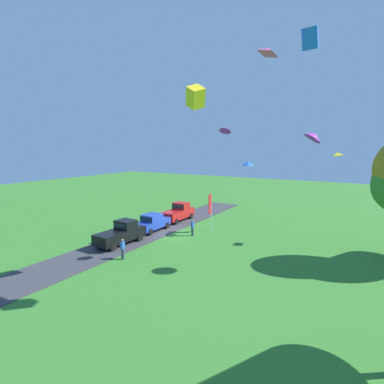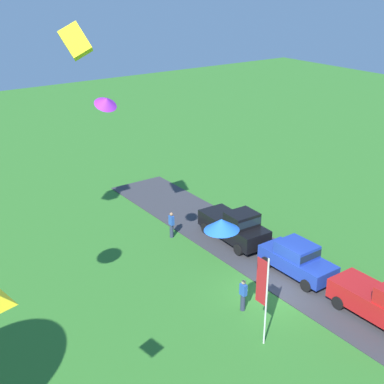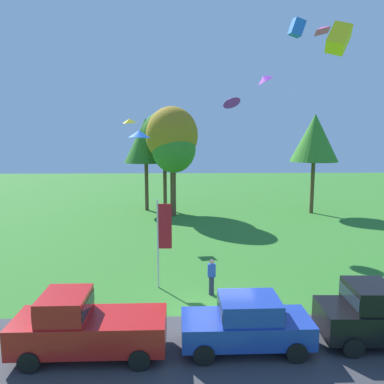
% 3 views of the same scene
% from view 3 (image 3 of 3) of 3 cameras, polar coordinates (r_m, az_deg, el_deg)
% --- Properties ---
extents(ground_plane, '(120.00, 120.00, 0.00)m').
position_cam_3_polar(ground_plane, '(16.13, 4.16, -18.46)').
color(ground_plane, '#337528').
extents(pavement_strip, '(36.00, 4.40, 0.06)m').
position_cam_3_polar(pavement_strip, '(14.18, 5.14, -22.40)').
color(pavement_strip, '#38383D').
rests_on(pavement_strip, ground).
extents(car_pickup_mid_row, '(5.01, 2.07, 2.14)m').
position_cam_3_polar(car_pickup_mid_row, '(13.63, -16.08, -18.90)').
color(car_pickup_mid_row, red).
rests_on(car_pickup_mid_row, ground).
extents(car_sedan_far_end, '(4.42, 1.99, 1.84)m').
position_cam_3_polar(car_sedan_far_end, '(13.63, 8.38, -18.95)').
color(car_sedan_far_end, '#1E389E').
rests_on(car_sedan_far_end, ground).
extents(person_on_lawn, '(0.36, 0.24, 1.71)m').
position_cam_3_polar(person_on_lawn, '(17.75, 2.99, -12.74)').
color(person_on_lawn, '#2D334C').
rests_on(person_on_lawn, ground).
extents(tree_right_of_center, '(4.27, 4.27, 9.01)m').
position_cam_3_polar(tree_right_of_center, '(36.94, -7.05, 7.73)').
color(tree_right_of_center, brown).
rests_on(tree_right_of_center, ground).
extents(tree_far_right, '(4.62, 4.62, 9.75)m').
position_cam_3_polar(tree_far_right, '(37.01, -4.21, 8.29)').
color(tree_far_right, brown).
rests_on(tree_far_right, ground).
extents(tree_center_back, '(4.72, 4.72, 9.97)m').
position_cam_3_polar(tree_center_back, '(34.30, -3.09, 8.56)').
color(tree_center_back, brown).
rests_on(tree_center_back, ground).
extents(tree_lone_near, '(3.97, 3.97, 8.39)m').
position_cam_3_polar(tree_lone_near, '(33.93, -2.81, 6.57)').
color(tree_lone_near, brown).
rests_on(tree_lone_near, ground).
extents(tree_far_left, '(4.44, 4.44, 9.37)m').
position_cam_3_polar(tree_far_left, '(37.11, 18.18, 7.80)').
color(tree_far_left, brown).
rests_on(tree_far_left, ground).
extents(flag_banner, '(0.71, 0.08, 4.37)m').
position_cam_3_polar(flag_banner, '(18.00, -4.50, -6.14)').
color(flag_banner, silver).
rests_on(flag_banner, ground).
extents(kite_diamond_low_drifter, '(1.30, 1.26, 0.41)m').
position_cam_3_polar(kite_diamond_low_drifter, '(29.40, -9.51, 10.63)').
color(kite_diamond_low_drifter, yellow).
extents(kite_box_high_right, '(1.72, 1.69, 1.89)m').
position_cam_3_polar(kite_box_high_right, '(23.32, 21.45, 20.92)').
color(kite_box_high_right, yellow).
extents(kite_delta_over_trees, '(1.83, 1.84, 1.09)m').
position_cam_3_polar(kite_delta_over_trees, '(28.52, 5.95, 13.67)').
color(kite_delta_over_trees, purple).
extents(kite_box_trailing_tail, '(1.19, 0.95, 1.39)m').
position_cam_3_polar(kite_box_trailing_tail, '(30.66, 15.69, 22.96)').
color(kite_box_trailing_tail, blue).
extents(kite_diamond_topmost, '(1.34, 1.37, 0.60)m').
position_cam_3_polar(kite_diamond_topmost, '(29.03, 19.09, 22.35)').
color(kite_diamond_topmost, '#EA4C9E').
extents(kite_delta_mid_center, '(1.71, 1.71, 0.47)m').
position_cam_3_polar(kite_delta_mid_center, '(21.08, -8.06, 8.73)').
color(kite_delta_mid_center, blue).
extents(kite_delta_near_flag, '(1.02, 0.98, 0.76)m').
position_cam_3_polar(kite_delta_near_flag, '(22.33, 11.00, 16.62)').
color(kite_delta_near_flag, purple).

